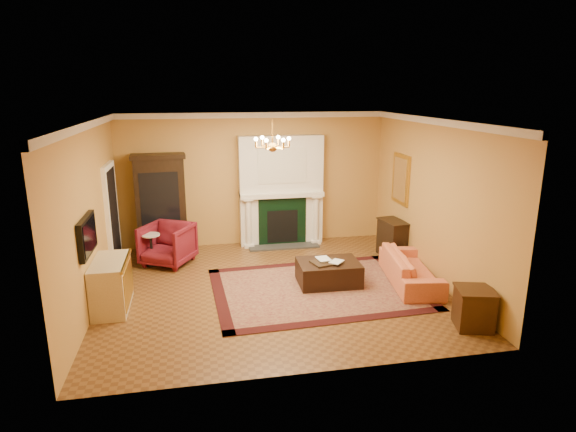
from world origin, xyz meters
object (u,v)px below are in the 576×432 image
object	(u,v)px
commode	(111,285)
leather_ottoman	(328,272)
console_table	(393,239)
pedestal_table	(151,247)
end_table	(474,309)
china_cabinet	(161,206)
coral_sofa	(411,264)
wingback_armchair	(167,242)

from	to	relation	value
commode	leather_ottoman	world-z (taller)	commode
console_table	leather_ottoman	world-z (taller)	console_table
pedestal_table	end_table	xyz separation A→B (m)	(4.97, -3.65, -0.09)
china_cabinet	leather_ottoman	xyz separation A→B (m)	(3.10, -2.48, -0.81)
leather_ottoman	end_table	bearing A→B (deg)	-48.54
coral_sofa	wingback_armchair	bearing A→B (deg)	76.04
wingback_armchair	end_table	size ratio (longest dim) A/B	1.58
wingback_armchair	leather_ottoman	xyz separation A→B (m)	(2.96, -1.64, -0.24)
pedestal_table	commode	xyz separation A→B (m)	(-0.48, -1.93, 0.03)
wingback_armchair	console_table	xyz separation A→B (m)	(4.71, -0.43, -0.08)
coral_sofa	end_table	xyz separation A→B (m)	(0.19, -1.80, -0.08)
china_cabinet	console_table	world-z (taller)	china_cabinet
china_cabinet	console_table	xyz separation A→B (m)	(4.85, -1.28, -0.65)
china_cabinet	coral_sofa	size ratio (longest dim) A/B	1.08
wingback_armchair	pedestal_table	world-z (taller)	wingback_armchair
wingback_armchair	pedestal_table	xyz separation A→B (m)	(-0.32, -0.02, -0.08)
china_cabinet	commode	bearing A→B (deg)	-108.06
pedestal_table	leather_ottoman	xyz separation A→B (m)	(3.28, -1.62, -0.16)
coral_sofa	end_table	distance (m)	1.81
console_table	china_cabinet	bearing A→B (deg)	157.27
end_table	console_table	xyz separation A→B (m)	(0.06, 3.24, 0.09)
china_cabinet	console_table	distance (m)	5.06
console_table	wingback_armchair	bearing A→B (deg)	166.80
wingback_armchair	leather_ottoman	world-z (taller)	wingback_armchair
pedestal_table	leather_ottoman	distance (m)	3.66
wingback_armchair	commode	size ratio (longest dim) A/B	0.84
wingback_armchair	console_table	size ratio (longest dim) A/B	1.21
end_table	leather_ottoman	distance (m)	2.65
wingback_armchair	pedestal_table	size ratio (longest dim) A/B	1.41
commode	coral_sofa	world-z (taller)	commode
pedestal_table	console_table	distance (m)	5.05
wingback_armchair	china_cabinet	bearing A→B (deg)	127.77
pedestal_table	end_table	size ratio (longest dim) A/B	1.12
china_cabinet	pedestal_table	size ratio (longest dim) A/B	3.13
end_table	leather_ottoman	xyz separation A→B (m)	(-1.69, 2.03, -0.07)
coral_sofa	end_table	world-z (taller)	coral_sofa
console_table	leather_ottoman	bearing A→B (deg)	-153.42
china_cabinet	commode	size ratio (longest dim) A/B	1.87
wingback_armchair	leather_ottoman	bearing A→B (deg)	-0.64
wingback_armchair	pedestal_table	bearing A→B (deg)	-147.88
end_table	console_table	size ratio (longest dim) A/B	0.77
china_cabinet	console_table	size ratio (longest dim) A/B	2.70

